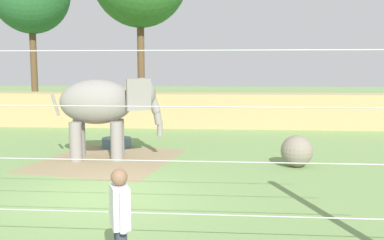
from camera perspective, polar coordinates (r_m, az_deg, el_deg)
The scene contains 8 objects.
ground_plane at distance 10.38m, azimuth -11.68°, elevation -9.84°, with size 120.00×120.00×0.00m, color #759956.
dirt_patch at distance 14.20m, azimuth -11.22°, elevation -5.25°, with size 4.02×4.68×0.01m, color #937F5B.
embankment_wall at distance 21.79m, azimuth -2.99°, elevation 1.36°, with size 36.00×1.80×1.70m, color tan.
elephant at distance 14.21m, azimuth -11.49°, elevation 1.92°, with size 3.55×1.75×2.66m.
enrichment_ball at distance 13.29m, azimuth 13.80°, elevation -4.06°, with size 0.96×0.96×0.96m, color gray.
cable_fence at distance 7.37m, azimuth -18.15°, elevation -3.31°, with size 12.07×0.20×3.38m.
zookeeper at distance 5.89m, azimuth -9.57°, elevation -13.50°, with size 0.37×0.56×1.67m.
water_tub at distance 16.38m, azimuth -10.01°, elevation -2.96°, with size 1.10×1.10×0.35m.
Camera 1 is at (2.82, -9.53, 2.97)m, focal length 39.98 mm.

